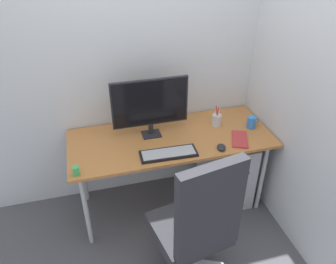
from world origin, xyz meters
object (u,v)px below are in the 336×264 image
at_px(office_chair, 197,223).
at_px(coffee_mug, 251,122).
at_px(monitor, 150,104).
at_px(desk_clamp_accessory, 76,171).
at_px(notebook, 240,139).
at_px(filing_cabinet, 225,168).
at_px(keyboard, 169,154).
at_px(mouse, 221,147).
at_px(pen_holder, 217,120).

xyz_separation_m(office_chair, coffee_mug, (0.74, 0.75, 0.21)).
bearing_deg(monitor, desk_clamp_accessory, -149.23).
height_order(notebook, coffee_mug, coffee_mug).
xyz_separation_m(office_chair, filing_cabinet, (0.55, 0.76, -0.25)).
distance_m(filing_cabinet, keyboard, 0.76).
bearing_deg(mouse, filing_cabinet, 65.41).
bearing_deg(filing_cabinet, monitor, 171.41).
height_order(monitor, desk_clamp_accessory, monitor).
distance_m(filing_cabinet, notebook, 0.46).
bearing_deg(pen_holder, coffee_mug, -22.38).
bearing_deg(coffee_mug, desk_clamp_accessory, -170.38).
distance_m(monitor, coffee_mug, 0.88).
bearing_deg(monitor, coffee_mug, -7.92).
distance_m(coffee_mug, desk_clamp_accessory, 1.47).
relative_size(monitor, pen_holder, 3.37).
bearing_deg(notebook, keyboard, -153.43).
distance_m(keyboard, pen_holder, 0.59).
bearing_deg(office_chair, pen_holder, 61.49).
bearing_deg(coffee_mug, filing_cabinet, 174.56).
xyz_separation_m(mouse, pen_holder, (0.10, 0.34, 0.04)).
relative_size(office_chair, notebook, 4.77).
relative_size(pen_holder, desk_clamp_accessory, 2.65).
relative_size(monitor, notebook, 2.56).
xyz_separation_m(keyboard, notebook, (0.60, 0.04, -0.00)).
xyz_separation_m(keyboard, pen_holder, (0.51, 0.30, 0.04)).
bearing_deg(coffee_mug, monitor, 172.08).
bearing_deg(office_chair, coffee_mug, 45.38).
relative_size(office_chair, coffee_mug, 10.45).
bearing_deg(office_chair, monitor, 97.03).
height_order(office_chair, filing_cabinet, office_chair).
distance_m(notebook, coffee_mug, 0.23).
height_order(filing_cabinet, coffee_mug, coffee_mug).
bearing_deg(filing_cabinet, pen_holder, 133.15).
relative_size(filing_cabinet, coffee_mug, 5.83).
distance_m(office_chair, filing_cabinet, 0.98).
distance_m(office_chair, coffee_mug, 1.07).
bearing_deg(coffee_mug, notebook, -139.11).
bearing_deg(mouse, notebook, 33.96).
bearing_deg(keyboard, office_chair, -85.77).
bearing_deg(notebook, office_chair, -110.59).
xyz_separation_m(pen_holder, desk_clamp_accessory, (-1.18, -0.36, -0.02)).
bearing_deg(notebook, filing_cabinet, 115.64).
bearing_deg(coffee_mug, mouse, -148.21).
bearing_deg(keyboard, coffee_mug, 13.78).
height_order(pen_holder, notebook, pen_holder).
bearing_deg(pen_holder, notebook, -69.77).
height_order(filing_cabinet, notebook, notebook).
distance_m(keyboard, mouse, 0.41).
distance_m(filing_cabinet, monitor, 0.97).
bearing_deg(filing_cabinet, keyboard, -160.73).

